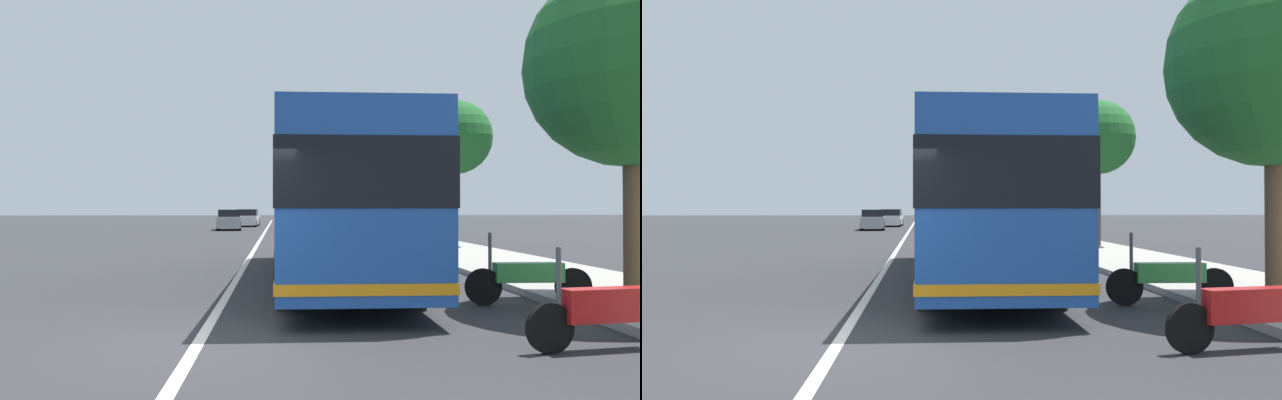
{
  "view_description": "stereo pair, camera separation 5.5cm",
  "coord_description": "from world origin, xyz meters",
  "views": [
    {
      "loc": [
        -7.23,
        -1.03,
        1.72
      ],
      "look_at": [
        6.48,
        -2.02,
        1.89
      ],
      "focal_mm": 31.27,
      "sensor_mm": 36.0,
      "label": 1
    },
    {
      "loc": [
        -7.23,
        -1.08,
        1.72
      ],
      "look_at": [
        6.48,
        -2.02,
        1.89
      ],
      "focal_mm": 31.27,
      "sensor_mm": 36.0,
      "label": 2
    }
  ],
  "objects": [
    {
      "name": "lane_divider_line",
      "position": [
        10.0,
        0.0,
        0.0
      ],
      "size": [
        110.0,
        0.16,
        0.01
      ],
      "primitive_type": "cube",
      "color": "silver",
      "rests_on": "ground"
    },
    {
      "name": "car_side_street",
      "position": [
        33.94,
        -1.96,
        0.66
      ],
      "size": [
        4.64,
        2.03,
        1.38
      ],
      "rotation": [
        0.0,
        0.0,
        -0.07
      ],
      "color": "black",
      "rests_on": "ground"
    },
    {
      "name": "roadside_tree_near_camera",
      "position": [
        1.83,
        -7.05,
        4.19
      ],
      "size": [
        3.61,
        3.61,
        6.01
      ],
      "color": "brown",
      "rests_on": "ground"
    },
    {
      "name": "coach_bus",
      "position": [
        6.01,
        -2.28,
        1.84
      ],
      "size": [
        11.68,
        2.71,
        3.27
      ],
      "rotation": [
        0.0,
        0.0,
        -0.01
      ],
      "color": "#1E4C9E",
      "rests_on": "ground"
    },
    {
      "name": "car_far_distant",
      "position": [
        42.56,
        1.83,
        0.71
      ],
      "size": [
        4.57,
        2.03,
        1.52
      ],
      "rotation": [
        0.0,
        0.0,
        3.11
      ],
      "color": "silver",
      "rests_on": "ground"
    },
    {
      "name": "car_ahead_same_lane",
      "position": [
        34.88,
        2.76,
        0.72
      ],
      "size": [
        4.13,
        2.01,
        1.53
      ],
      "rotation": [
        0.0,
        0.0,
        3.21
      ],
      "color": "gray",
      "rests_on": "ground"
    },
    {
      "name": "roadside_tree_mid_block",
      "position": [
        15.09,
        -8.18,
        4.55
      ],
      "size": [
        3.03,
        3.03,
        6.09
      ],
      "color": "brown",
      "rests_on": "ground"
    },
    {
      "name": "sidewalk_curb",
      "position": [
        10.0,
        -7.5,
        0.07
      ],
      "size": [
        110.0,
        3.6,
        0.14
      ],
      "primitive_type": "cube",
      "color": "#9E998E",
      "rests_on": "ground"
    },
    {
      "name": "motorcycle_nearest_curb",
      "position": [
        2.25,
        -5.37,
        0.48
      ],
      "size": [
        0.27,
        2.25,
        1.27
      ],
      "rotation": [
        0.0,
        0.0,
        1.54
      ],
      "color": "black",
      "rests_on": "ground"
    },
    {
      "name": "motorcycle_angled",
      "position": [
        -0.81,
        -4.95,
        0.47
      ],
      "size": [
        0.39,
        2.17,
        1.25
      ],
      "rotation": [
        0.0,
        0.0,
        1.7
      ],
      "color": "black",
      "rests_on": "ground"
    },
    {
      "name": "ground_plane",
      "position": [
        0.0,
        0.0,
        0.0
      ],
      "size": [
        220.0,
        220.0,
        0.0
      ],
      "primitive_type": "plane",
      "color": "#2D2D30"
    }
  ]
}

